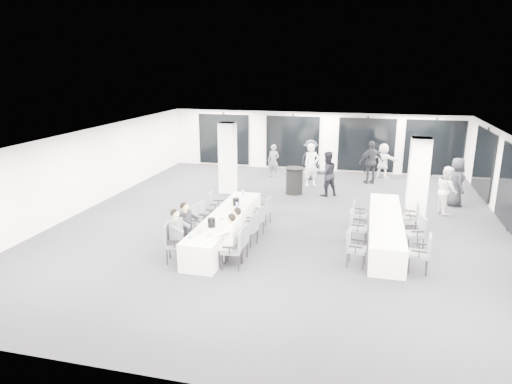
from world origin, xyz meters
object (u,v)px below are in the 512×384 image
at_px(standing_guest_h, 447,187).
at_px(ice_bucket_near, 212,223).
at_px(cocktail_table, 294,181).
at_px(standing_guest_d, 371,159).
at_px(chair_main_right_second, 240,240).
at_px(banquet_table_side, 385,229).
at_px(standing_guest_c, 311,157).
at_px(chair_side_right_near, 423,251).
at_px(chair_main_left_mid, 197,220).
at_px(chair_main_left_fourth, 205,214).
at_px(chair_main_left_near, 173,240).
at_px(chair_main_right_mid, 250,227).
at_px(standing_guest_g, 273,159).
at_px(chair_main_right_far, 265,209).
at_px(chair_side_left_mid, 356,225).
at_px(standing_guest_a, 312,162).
at_px(chair_side_right_far, 413,216).
at_px(chair_main_right_near, 235,247).
at_px(standing_guest_b, 327,171).
at_px(chair_side_right_mid, 417,231).
at_px(chair_side_left_far, 358,213).
at_px(chair_side_left_near, 354,246).
at_px(chair_main_left_second, 183,234).
at_px(standing_guest_f, 383,158).
at_px(chair_main_left_far, 215,205).
at_px(banquet_table_main, 226,227).
at_px(standing_guest_e, 456,179).

xyz_separation_m(standing_guest_h, ice_bucket_near, (-6.67, -5.24, -0.06)).
distance_m(cocktail_table, standing_guest_d, 3.83).
bearing_deg(chair_main_right_second, banquet_table_side, -56.24).
relative_size(standing_guest_c, standing_guest_h, 1.08).
bearing_deg(chair_side_right_near, chair_main_left_mid, 88.61).
bearing_deg(chair_main_left_fourth, chair_main_left_near, 2.38).
height_order(chair_main_right_mid, standing_guest_g, standing_guest_g).
bearing_deg(ice_bucket_near, cocktail_table, 79.45).
relative_size(chair_main_right_far, chair_side_left_mid, 0.90).
height_order(chair_main_right_second, standing_guest_h, standing_guest_h).
bearing_deg(chair_main_left_fourth, banquet_table_side, 96.48).
height_order(chair_main_left_mid, standing_guest_a, standing_guest_a).
xyz_separation_m(chair_main_right_far, chair_side_right_far, (4.56, 0.45, -0.00)).
bearing_deg(chair_main_right_near, standing_guest_b, -19.02).
relative_size(chair_main_left_near, chair_side_right_near, 1.05).
xyz_separation_m(banquet_table_side, chair_main_left_mid, (-5.39, -1.07, 0.19)).
relative_size(chair_main_left_fourth, standing_guest_a, 0.45).
distance_m(chair_side_right_mid, standing_guest_a, 7.34).
bearing_deg(chair_side_right_near, chair_main_right_second, 100.88).
xyz_separation_m(chair_main_right_second, chair_side_left_far, (2.90, 3.25, -0.07)).
height_order(chair_main_right_near, chair_side_left_near, chair_main_right_near).
distance_m(chair_main_right_mid, chair_side_left_far, 3.65).
relative_size(chair_main_right_second, ice_bucket_near, 4.07).
height_order(chair_side_left_near, chair_side_right_mid, chair_side_right_mid).
relative_size(chair_main_left_mid, standing_guest_b, 0.49).
bearing_deg(chair_side_left_far, chair_side_right_near, 29.36).
xyz_separation_m(chair_main_right_near, ice_bucket_near, (-0.88, 0.77, 0.30)).
distance_m(cocktail_table, chair_side_right_near, 7.61).
distance_m(chair_main_left_second, standing_guest_f, 11.56).
distance_m(chair_main_left_mid, chair_main_left_far, 1.59).
bearing_deg(banquet_table_main, standing_guest_c, 79.42).
distance_m(banquet_table_side, ice_bucket_near, 5.04).
bearing_deg(standing_guest_e, standing_guest_f, 20.58).
distance_m(chair_side_right_far, standing_guest_g, 8.15).
xyz_separation_m(chair_side_right_near, standing_guest_d, (-1.31, 8.73, 0.50)).
height_order(chair_main_left_far, chair_side_right_mid, chair_main_left_far).
height_order(chair_main_left_mid, chair_side_left_near, chair_main_left_mid).
height_order(chair_side_right_near, standing_guest_h, standing_guest_h).
bearing_deg(ice_bucket_near, standing_guest_a, 77.90).
distance_m(chair_side_right_far, standing_guest_h, 2.53).
distance_m(chair_main_right_second, standing_guest_g, 9.31).
height_order(chair_main_left_near, chair_side_left_mid, chair_main_left_near).
bearing_deg(banquet_table_main, chair_side_right_far, 20.31).
xyz_separation_m(chair_side_right_mid, standing_guest_d, (-1.31, 7.27, 0.51)).
bearing_deg(standing_guest_h, standing_guest_b, 59.15).
height_order(chair_main_left_second, chair_main_right_near, chair_main_right_near).
xyz_separation_m(cocktail_table, standing_guest_e, (5.93, -0.17, 0.47)).
bearing_deg(chair_main_left_near, standing_guest_b, 140.88).
bearing_deg(chair_main_right_far, chair_main_right_mid, -170.03).
relative_size(cocktail_table, chair_side_right_mid, 1.10).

